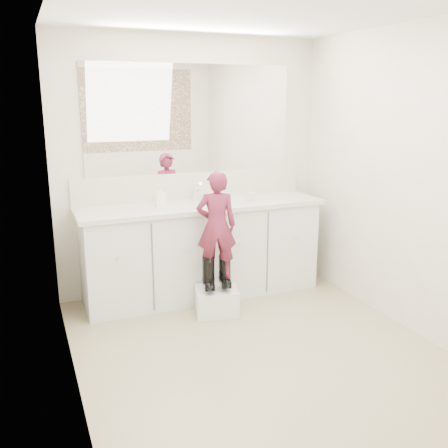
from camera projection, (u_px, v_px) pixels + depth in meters
name	position (u px, v px, depth m)	size (l,w,h in m)	color
floor	(259.00, 351.00, 3.72)	(3.00, 3.00, 0.00)	#92845F
ceiling	(266.00, 5.00, 3.13)	(3.00, 3.00, 0.00)	white
wall_back	(192.00, 166.00, 4.77)	(2.60, 2.60, 0.00)	beige
wall_front	(423.00, 255.00, 2.08)	(2.60, 2.60, 0.00)	beige
wall_left	(65.00, 209.00, 2.94)	(3.00, 3.00, 0.00)	beige
wall_right	(410.00, 181.00, 3.90)	(3.00, 3.00, 0.00)	beige
vanity_cabinet	(202.00, 251.00, 4.71)	(2.20, 0.55, 0.85)	silver
countertop	(202.00, 206.00, 4.59)	(2.28, 0.58, 0.04)	beige
backsplash	(192.00, 186.00, 4.80)	(2.28, 0.03, 0.25)	beige
mirror	(191.00, 119.00, 4.65)	(2.00, 0.02, 1.00)	white
dot_panel	(433.00, 146.00, 1.98)	(2.00, 0.01, 1.20)	#472819
faucet	(196.00, 195.00, 4.72)	(0.08, 0.08, 0.10)	silver
cup	(250.00, 197.00, 4.70)	(0.09, 0.09, 0.08)	beige
soap_bottle	(160.00, 196.00, 4.46)	(0.08, 0.09, 0.19)	white
step_stool	(217.00, 301.00, 4.35)	(0.36, 0.30, 0.23)	silver
boot_left	(208.00, 274.00, 4.25)	(0.11, 0.20, 0.30)	black
boot_right	(225.00, 271.00, 4.31)	(0.11, 0.20, 0.30)	black
toddler	(216.00, 226.00, 4.18)	(0.34, 0.22, 0.93)	#9F3152
toothbrush	(225.00, 215.00, 4.17)	(0.01, 0.01, 0.14)	#EC5B9F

